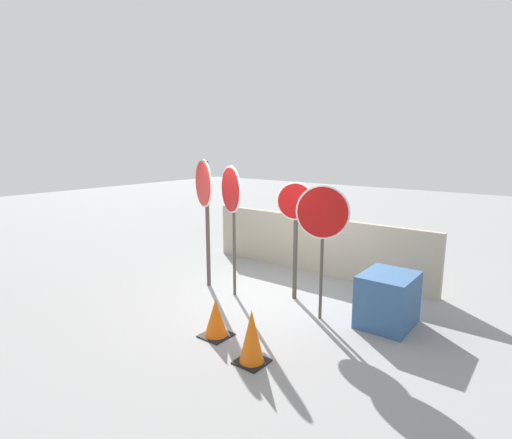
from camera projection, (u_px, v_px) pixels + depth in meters
ground_plane at (265, 296)px, 7.58m from camera, size 40.00×40.00×0.00m
fence_back at (314, 245)px, 8.88m from camera, size 5.37×0.12×1.26m
stop_sign_0 at (204, 196)px, 7.79m from camera, size 0.84×0.45×2.55m
stop_sign_1 at (231, 198)px, 7.28m from camera, size 0.78×0.41×2.46m
stop_sign_2 at (295, 218)px, 7.14m from camera, size 0.64×0.28×2.19m
stop_sign_3 at (322, 219)px, 6.25m from camera, size 0.83×0.29×2.22m
traffic_cone_0 at (252, 337)px, 5.21m from camera, size 0.40×0.40×0.74m
traffic_cone_1 at (216, 318)px, 5.95m from camera, size 0.42×0.42×0.58m
storage_crate at (388, 299)px, 6.31m from camera, size 0.77×0.93×0.84m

